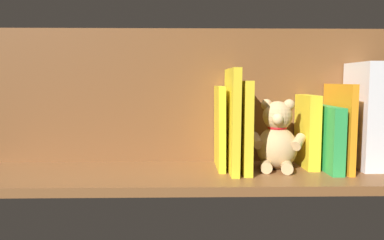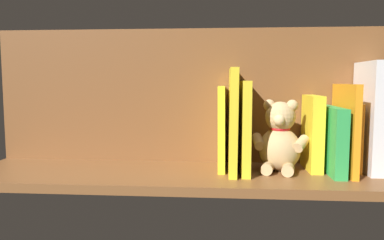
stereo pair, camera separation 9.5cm
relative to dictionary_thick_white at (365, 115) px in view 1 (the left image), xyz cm
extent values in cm
cube|color=brown|center=(46.06, 3.83, -15.05)|extent=(113.73, 29.86, 2.20)
cube|color=brown|center=(46.06, -8.84, 4.86)|extent=(113.73, 1.50, 37.62)
cube|color=silver|center=(0.00, 0.00, 0.00)|extent=(6.07, 15.19, 27.90)
cube|color=orange|center=(4.96, -1.49, -5.28)|extent=(1.87, 12.41, 17.34)
cube|color=orange|center=(7.67, 1.57, -2.81)|extent=(1.59, 18.53, 22.28)
cube|color=green|center=(10.97, 1.66, -5.65)|extent=(3.03, 18.71, 16.60)
cube|color=yellow|center=(15.03, -1.09, -4.28)|extent=(3.13, 13.21, 19.34)
ellipsoid|color=tan|center=(23.67, 1.20, -8.38)|extent=(12.45, 11.62, 11.15)
sphere|color=tan|center=(23.67, 1.20, 0.07)|extent=(7.66, 7.66, 7.66)
sphere|color=tan|center=(20.87, 1.85, 2.94)|extent=(2.96, 2.96, 2.96)
sphere|color=tan|center=(26.47, 0.55, 2.94)|extent=(2.96, 2.96, 2.96)
sphere|color=#DBB77F|center=(24.40, 4.38, -0.50)|extent=(2.96, 2.96, 2.96)
cylinder|color=tan|center=(18.82, 3.75, -6.43)|extent=(5.17, 6.02, 4.12)
cylinder|color=tan|center=(29.14, 1.37, -6.43)|extent=(3.26, 5.75, 4.12)
cylinder|color=tan|center=(22.29, 6.38, -12.47)|extent=(3.83, 4.74, 2.96)
cylinder|color=tan|center=(27.18, 5.25, -12.47)|extent=(3.83, 4.74, 2.96)
torus|color=red|center=(23.67, 1.20, -2.98)|extent=(6.10, 6.10, 0.87)
cube|color=yellow|center=(32.68, 1.63, -2.40)|extent=(2.16, 18.65, 23.10)
cube|color=yellow|center=(35.75, 2.02, -0.85)|extent=(2.21, 19.43, 26.21)
cube|color=yellow|center=(38.63, -0.38, -3.10)|extent=(2.00, 14.63, 21.72)
camera|label=1|loc=(48.03, 98.86, 8.99)|focal=35.38mm
camera|label=2|loc=(38.49, 98.58, 8.99)|focal=35.38mm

